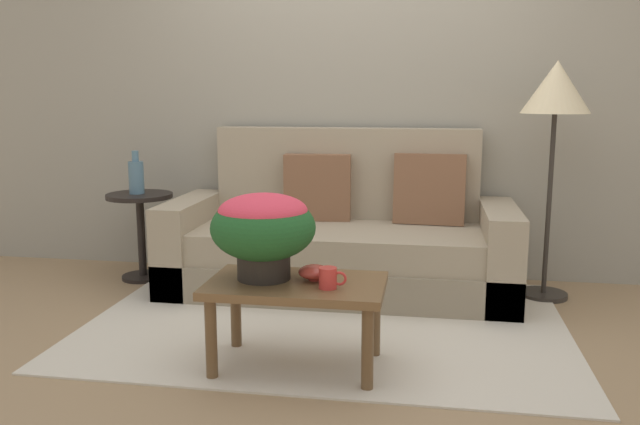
# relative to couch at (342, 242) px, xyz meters

# --- Properties ---
(ground_plane) EXTENTS (14.00, 14.00, 0.00)m
(ground_plane) POSITION_rel_couch_xyz_m (0.01, -0.77, -0.31)
(ground_plane) COLOR #997A56
(wall_back) EXTENTS (6.40, 0.12, 2.88)m
(wall_back) POSITION_rel_couch_xyz_m (0.01, 0.47, 1.13)
(wall_back) COLOR gray
(wall_back) RESTS_ON ground
(area_rug) EXTENTS (2.62, 1.85, 0.01)m
(area_rug) POSITION_rel_couch_xyz_m (0.01, -0.67, -0.31)
(area_rug) COLOR beige
(area_rug) RESTS_ON ground
(couch) EXTENTS (2.21, 0.88, 1.04)m
(couch) POSITION_rel_couch_xyz_m (0.00, 0.00, 0.00)
(couch) COLOR gray
(couch) RESTS_ON ground
(coffee_table) EXTENTS (0.81, 0.49, 0.42)m
(coffee_table) POSITION_rel_couch_xyz_m (-0.04, -1.28, 0.04)
(coffee_table) COLOR brown
(coffee_table) RESTS_ON ground
(side_table) EXTENTS (0.44, 0.44, 0.60)m
(side_table) POSITION_rel_couch_xyz_m (-1.39, 0.00, 0.10)
(side_table) COLOR black
(side_table) RESTS_ON ground
(floor_lamp) EXTENTS (0.41, 0.41, 1.46)m
(floor_lamp) POSITION_rel_couch_xyz_m (1.28, 0.03, 0.92)
(floor_lamp) COLOR #2D2823
(floor_lamp) RESTS_ON ground
(potted_plant) EXTENTS (0.49, 0.49, 0.40)m
(potted_plant) POSITION_rel_couch_xyz_m (-0.20, -1.26, 0.35)
(potted_plant) COLOR black
(potted_plant) RESTS_ON coffee_table
(coffee_mug) EXTENTS (0.13, 0.08, 0.09)m
(coffee_mug) POSITION_rel_couch_xyz_m (0.13, -1.36, 0.15)
(coffee_mug) COLOR red
(coffee_mug) RESTS_ON coffee_table
(snack_bowl) EXTENTS (0.14, 0.14, 0.07)m
(snack_bowl) POSITION_rel_couch_xyz_m (0.04, -1.25, 0.14)
(snack_bowl) COLOR #B2382D
(snack_bowl) RESTS_ON coffee_table
(table_vase) EXTENTS (0.10, 0.10, 0.29)m
(table_vase) POSITION_rel_couch_xyz_m (-1.40, 0.00, 0.40)
(table_vase) COLOR slate
(table_vase) RESTS_ON side_table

